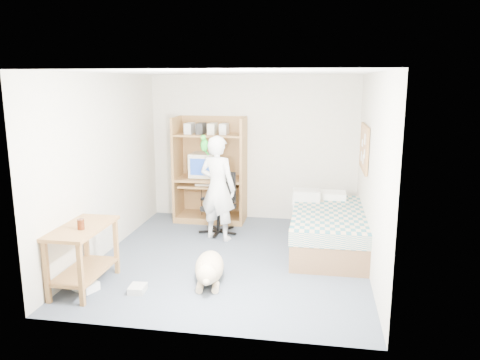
{
  "coord_description": "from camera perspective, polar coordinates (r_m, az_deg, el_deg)",
  "views": [
    {
      "loc": [
        1.12,
        -5.99,
        2.4
      ],
      "look_at": [
        0.06,
        0.26,
        1.05
      ],
      "focal_mm": 35.0,
      "sensor_mm": 36.0,
      "label": 1
    }
  ],
  "objects": [
    {
      "name": "pencil_cup",
      "position": [
        7.93,
        -0.97,
        0.54
      ],
      "size": [
        0.08,
        0.08,
        0.12
      ],
      "primitive_type": "cylinder",
      "color": "gold",
      "rests_on": "computer_hutch"
    },
    {
      "name": "printer_cart",
      "position": [
        7.51,
        8.06,
        -3.89
      ],
      "size": [
        0.46,
        0.37,
        0.54
      ],
      "rotation": [
        0.0,
        0.0,
        0.03
      ],
      "color": "white",
      "rests_on": "floor"
    },
    {
      "name": "floor_box_a",
      "position": [
        5.87,
        -18.24,
        -12.19
      ],
      "size": [
        0.31,
        0.28,
        0.1
      ],
      "primitive_type": "cube",
      "rotation": [
        0.0,
        0.0,
        -0.4
      ],
      "color": "white",
      "rests_on": "floor"
    },
    {
      "name": "wall_right",
      "position": [
        6.14,
        15.8,
        0.77
      ],
      "size": [
        0.02,
        4.0,
        2.5
      ],
      "primitive_type": "cube",
      "color": "beige",
      "rests_on": "floor"
    },
    {
      "name": "wall_left",
      "position": [
        6.76,
        -16.15,
        1.76
      ],
      "size": [
        0.02,
        4.0,
        2.5
      ],
      "primitive_type": "cube",
      "color": "beige",
      "rests_on": "floor"
    },
    {
      "name": "printer",
      "position": [
        7.44,
        8.12,
        -1.89
      ],
      "size": [
        0.43,
        0.33,
        0.18
      ],
      "primitive_type": "cube",
      "rotation": [
        0.0,
        0.0,
        0.03
      ],
      "color": "beige",
      "rests_on": "printer_cart"
    },
    {
      "name": "floor",
      "position": [
        6.55,
        -0.92,
        -9.47
      ],
      "size": [
        4.0,
        4.0,
        0.0
      ],
      "primitive_type": "plane",
      "color": "#424B5A",
      "rests_on": "ground"
    },
    {
      "name": "person",
      "position": [
        7.1,
        -2.73,
        -0.99
      ],
      "size": [
        0.68,
        0.55,
        1.6
      ],
      "primitive_type": "imported",
      "rotation": [
        0.0,
        0.0,
        2.82
      ],
      "color": "white",
      "rests_on": "floor"
    },
    {
      "name": "side_desk",
      "position": [
        5.8,
        -18.58,
        -7.8
      ],
      "size": [
        0.5,
        1.0,
        0.75
      ],
      "color": "brown",
      "rests_on": "floor"
    },
    {
      "name": "office_chair",
      "position": [
        7.5,
        -2.46,
        -3.88
      ],
      "size": [
        0.55,
        0.56,
        0.97
      ],
      "rotation": [
        0.0,
        0.0,
        -0.32
      ],
      "color": "black",
      "rests_on": "floor"
    },
    {
      "name": "wall_back",
      "position": [
        8.15,
        1.61,
        3.92
      ],
      "size": [
        3.6,
        0.02,
        2.5
      ],
      "primitive_type": "cube",
      "color": "beige",
      "rests_on": "floor"
    },
    {
      "name": "parrot",
      "position": [
        7.04,
        -4.37,
        4.38
      ],
      "size": [
        0.12,
        0.2,
        0.32
      ],
      "rotation": [
        0.0,
        0.0,
        -0.32
      ],
      "color": "#148F25",
      "rests_on": "person"
    },
    {
      "name": "ceiling",
      "position": [
        6.09,
        -1.01,
        12.97
      ],
      "size": [
        3.6,
        4.0,
        0.02
      ],
      "primitive_type": "cube",
      "color": "white",
      "rests_on": "wall_back"
    },
    {
      "name": "computer_hutch",
      "position": [
        8.09,
        -3.58,
        0.76
      ],
      "size": [
        1.2,
        0.63,
        1.8
      ],
      "color": "brown",
      "rests_on": "floor"
    },
    {
      "name": "corkboard",
      "position": [
        6.98,
        14.91,
        3.81
      ],
      "size": [
        0.04,
        0.94,
        0.66
      ],
      "color": "#9F6C47",
      "rests_on": "wall_right"
    },
    {
      "name": "bed",
      "position": [
        6.94,
        10.69,
        -5.91
      ],
      "size": [
        1.02,
        2.02,
        0.66
      ],
      "color": "brown",
      "rests_on": "floor"
    },
    {
      "name": "crt_monitor",
      "position": [
        8.1,
        -4.42,
        1.87
      ],
      "size": [
        0.45,
        0.48,
        0.41
      ],
      "rotation": [
        0.0,
        0.0,
        -0.05
      ],
      "color": "beige",
      "rests_on": "computer_hutch"
    },
    {
      "name": "drink_glass",
      "position": [
        5.6,
        -18.84,
        -5.13
      ],
      "size": [
        0.08,
        0.08,
        0.12
      ],
      "primitive_type": "cylinder",
      "color": "#421A0A",
      "rests_on": "side_desk"
    },
    {
      "name": "dog",
      "position": [
        5.77,
        -3.78,
        -10.66
      ],
      "size": [
        0.46,
        1.08,
        0.41
      ],
      "rotation": [
        0.0,
        0.0,
        0.16
      ],
      "color": "#C8B086",
      "rests_on": "floor"
    },
    {
      "name": "keyboard",
      "position": [
        7.97,
        -3.85,
        -0.52
      ],
      "size": [
        0.47,
        0.22,
        0.03
      ],
      "primitive_type": "cube",
      "rotation": [
        0.0,
        0.0,
        0.14
      ],
      "color": "beige",
      "rests_on": "computer_hutch"
    },
    {
      "name": "floor_box_b",
      "position": [
        5.68,
        -12.38,
        -12.83
      ],
      "size": [
        0.2,
        0.23,
        0.08
      ],
      "primitive_type": "cube",
      "rotation": [
        0.0,
        0.0,
        0.07
      ],
      "color": "beige",
      "rests_on": "floor"
    }
  ]
}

